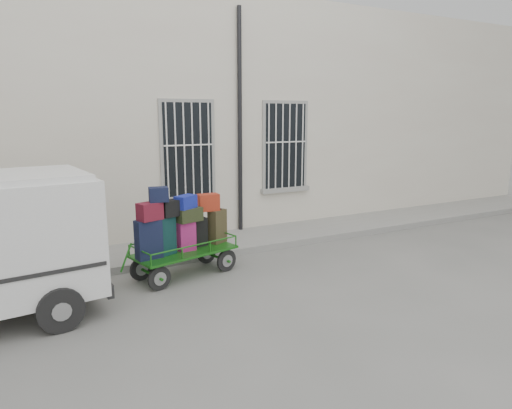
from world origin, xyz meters
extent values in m
plane|color=#60615C|center=(0.00, 0.00, 0.00)|extent=(80.00, 80.00, 0.00)
cube|color=beige|center=(0.00, 5.50, 3.00)|extent=(24.00, 5.00, 6.00)
cylinder|color=black|center=(0.95, 2.92, 2.80)|extent=(0.11, 0.11, 5.60)
cube|color=black|center=(-0.40, 2.98, 2.25)|extent=(1.20, 0.08, 2.20)
cube|color=gray|center=(-0.40, 2.96, 1.09)|extent=(1.45, 0.22, 0.12)
cube|color=black|center=(2.30, 2.98, 2.25)|extent=(1.20, 0.08, 2.20)
cube|color=gray|center=(2.30, 2.96, 1.09)|extent=(1.45, 0.22, 0.12)
cube|color=gray|center=(0.00, 2.20, 0.07)|extent=(24.00, 1.70, 0.15)
cylinder|color=black|center=(-1.98, 0.17, 0.22)|extent=(0.44, 0.16, 0.44)
cylinder|color=gray|center=(-1.98, 0.17, 0.22)|extent=(0.26, 0.14, 0.24)
cylinder|color=black|center=(-2.14, 0.83, 0.22)|extent=(0.44, 0.16, 0.44)
cylinder|color=gray|center=(-2.14, 0.83, 0.22)|extent=(0.26, 0.14, 0.24)
cylinder|color=black|center=(-0.51, 0.54, 0.22)|extent=(0.44, 0.16, 0.44)
cylinder|color=gray|center=(-0.51, 0.54, 0.22)|extent=(0.26, 0.14, 0.24)
cylinder|color=black|center=(-0.67, 1.19, 0.22)|extent=(0.44, 0.16, 0.44)
cylinder|color=gray|center=(-0.67, 1.19, 0.22)|extent=(0.26, 0.14, 0.24)
cube|color=#1A6116|center=(-1.32, 0.68, 0.49)|extent=(2.11, 1.33, 0.04)
cylinder|color=#1A6116|center=(-2.49, 0.39, 0.62)|extent=(0.26, 0.10, 0.50)
cube|color=black|center=(-2.05, 0.51, 0.87)|extent=(0.49, 0.32, 0.71)
cube|color=black|center=(-2.05, 0.51, 1.24)|extent=(0.21, 0.16, 0.03)
cube|color=#0B2829|center=(-1.71, 0.60, 0.87)|extent=(0.41, 0.32, 0.72)
cube|color=black|center=(-1.71, 0.60, 1.24)|extent=(0.16, 0.13, 0.03)
cube|color=maroon|center=(-1.29, 0.66, 0.79)|extent=(0.35, 0.24, 0.56)
cube|color=black|center=(-1.29, 0.66, 1.09)|extent=(0.15, 0.13, 0.03)
cube|color=black|center=(-0.98, 0.86, 0.79)|extent=(0.38, 0.29, 0.56)
cube|color=black|center=(-0.98, 0.86, 1.09)|extent=(0.16, 0.14, 0.03)
cube|color=#38311C|center=(-0.54, 0.90, 0.85)|extent=(0.41, 0.36, 0.68)
cube|color=black|center=(-0.54, 0.90, 1.20)|extent=(0.16, 0.14, 0.03)
cube|color=#4F0F1A|center=(-2.01, 0.50, 1.38)|extent=(0.48, 0.39, 0.31)
cube|color=black|center=(-1.55, 0.63, 1.38)|extent=(0.48, 0.35, 0.30)
cube|color=black|center=(-1.22, 0.69, 1.20)|extent=(0.56, 0.43, 0.26)
cube|color=maroon|center=(-0.72, 0.92, 1.36)|extent=(0.42, 0.26, 0.33)
cube|color=black|center=(-1.83, 0.53, 1.67)|extent=(0.37, 0.30, 0.26)
cube|color=navy|center=(-1.28, 0.68, 1.45)|extent=(0.48, 0.42, 0.24)
cube|color=black|center=(-3.03, 0.29, 1.54)|extent=(0.20, 1.36, 0.54)
cube|color=black|center=(-3.04, 0.29, 0.42)|extent=(0.31, 1.81, 0.22)
cube|color=white|center=(-3.00, 0.29, 0.65)|extent=(0.08, 0.41, 0.12)
cylinder|color=black|center=(-3.66, -0.69, 0.33)|extent=(0.69, 0.29, 0.66)
cylinder|color=black|center=(-3.87, 1.10, 0.33)|extent=(0.69, 0.29, 0.66)
camera|label=1|loc=(-4.02, -7.41, 3.08)|focal=32.00mm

